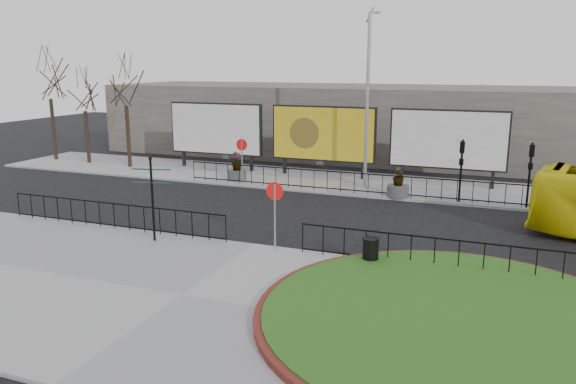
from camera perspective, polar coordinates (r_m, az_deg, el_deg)
The scene contains 24 objects.
ground at distance 20.83m, azimuth -3.45°, elevation -5.56°, with size 90.00×90.00×0.00m, color black.
pavement_near at distance 16.70m, azimuth -10.71°, elevation -10.39°, with size 30.00×10.00×0.12m, color gray.
pavement_far at distance 31.74m, azimuth 5.57°, elevation 1.00°, with size 44.00×6.00×0.12m, color gray.
brick_edge at distance 15.36m, azimuth 16.67°, elevation -12.27°, with size 10.40×10.40×0.18m, color maroon.
grass_lawn at distance 15.35m, azimuth 16.68°, elevation -12.20°, with size 10.00×10.00×0.22m, color #284D14.
railing_near_left at distance 23.45m, azimuth -17.25°, elevation -2.30°, with size 10.00×0.10×1.10m, color black, non-canonical shape.
railing_near_right at distance 18.70m, azimuth 14.67°, elevation -6.01°, with size 9.00×0.10×1.10m, color black, non-canonical shape.
railing_far at distance 28.81m, azimuth 6.06°, elevation 1.00°, with size 18.00×0.10×1.10m, color black, non-canonical shape.
speed_sign_far at distance 30.75m, azimuth -4.71°, elevation 4.15°, with size 0.64×0.07×2.47m.
speed_sign_near at distance 19.56m, azimuth -1.34°, elevation -0.93°, with size 0.64×0.07×2.47m.
billboard_left at distance 35.39m, azimuth -7.34°, elevation 6.36°, with size 6.20×0.31×4.10m.
billboard_mid at distance 32.66m, azimuth 3.59°, elevation 5.90°, with size 6.20×0.31×4.10m.
billboard_right at distance 31.29m, azimuth 15.95°, elevation 5.11°, with size 6.20×0.31×4.10m.
lamp_post at distance 29.77m, azimuth 8.08°, elevation 9.41°, with size 0.74×0.18×9.23m.
signal_pole_a at distance 27.70m, azimuth 17.21°, elevation 3.01°, with size 0.22×0.26×3.00m.
signal_pole_b at distance 27.67m, azimuth 23.41°, elevation 2.51°, with size 0.22×0.26×3.00m.
tree_left at distance 37.03m, azimuth -16.07°, elevation 7.85°, with size 2.00×2.00×7.00m, color #2D2119, non-canonical shape.
tree_mid at distance 39.50m, azimuth -19.87°, elevation 7.29°, with size 2.00×2.00×6.20m, color #2D2119, non-canonical shape.
tree_far at distance 41.61m, azimuth -22.92°, elevation 8.20°, with size 2.00×2.00×7.50m, color #2D2119, non-canonical shape.
building_backdrop at distance 40.99m, azimuth 9.46°, elevation 7.05°, with size 40.00×10.00×5.00m, color #68645B.
fingerpost_sign at distance 21.21m, azimuth -13.65°, elevation 0.16°, with size 1.49×0.56×3.19m.
litter_bin at distance 18.67m, azimuth 8.39°, elevation -6.00°, with size 0.56×0.56×0.93m.
planter_a at distance 32.00m, azimuth -5.22°, elevation 2.24°, with size 1.06×1.06×1.59m.
planter_c at distance 28.37m, azimuth 11.11°, elevation 0.58°, with size 1.08×1.08×1.54m.
Camera 1 is at (8.27, -17.93, 6.62)m, focal length 35.00 mm.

